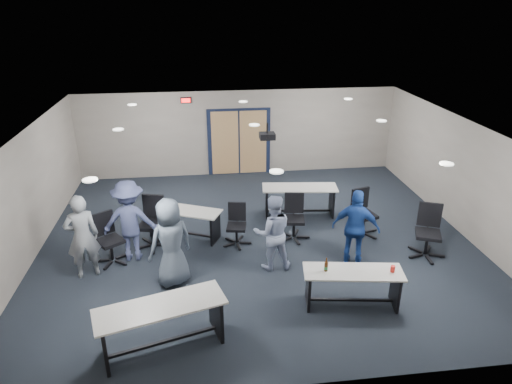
{
  "coord_description": "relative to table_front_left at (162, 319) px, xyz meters",
  "views": [
    {
      "loc": [
        -1.23,
        -9.49,
        5.34
      ],
      "look_at": [
        -0.06,
        -0.3,
        1.36
      ],
      "focal_mm": 32.0,
      "sensor_mm": 36.0,
      "label": 1
    }
  ],
  "objects": [
    {
      "name": "floor",
      "position": [
        1.99,
        3.43,
        -0.57
      ],
      "size": [
        10.0,
        10.0,
        0.0
      ],
      "primitive_type": "plane",
      "color": "black",
      "rests_on": "ground"
    },
    {
      "name": "back_wall",
      "position": [
        1.99,
        7.93,
        0.78
      ],
      "size": [
        10.0,
        0.04,
        2.7
      ],
      "primitive_type": "cube",
      "color": "gray",
      "rests_on": "floor"
    },
    {
      "name": "front_wall",
      "position": [
        1.99,
        -1.07,
        0.78
      ],
      "size": [
        10.0,
        0.04,
        2.7
      ],
      "primitive_type": "cube",
      "color": "gray",
      "rests_on": "floor"
    },
    {
      "name": "left_wall",
      "position": [
        -3.01,
        3.43,
        0.78
      ],
      "size": [
        0.04,
        9.0,
        2.7
      ],
      "primitive_type": "cube",
      "color": "gray",
      "rests_on": "floor"
    },
    {
      "name": "right_wall",
      "position": [
        6.99,
        3.43,
        0.78
      ],
      "size": [
        0.04,
        9.0,
        2.7
      ],
      "primitive_type": "cube",
      "color": "gray",
      "rests_on": "floor"
    },
    {
      "name": "ceiling",
      "position": [
        1.99,
        3.43,
        2.13
      ],
      "size": [
        10.0,
        9.0,
        0.04
      ],
      "primitive_type": "cube",
      "color": "silver",
      "rests_on": "back_wall"
    },
    {
      "name": "double_door",
      "position": [
        1.99,
        7.89,
        0.48
      ],
      "size": [
        2.0,
        0.07,
        2.2
      ],
      "color": "black",
      "rests_on": "back_wall"
    },
    {
      "name": "exit_sign",
      "position": [
        0.39,
        7.87,
        1.88
      ],
      "size": [
        0.32,
        0.07,
        0.18
      ],
      "color": "black",
      "rests_on": "back_wall"
    },
    {
      "name": "ceiling_projector",
      "position": [
        2.29,
        3.92,
        1.83
      ],
      "size": [
        0.35,
        0.32,
        0.37
      ],
      "color": "black",
      "rests_on": "ceiling"
    },
    {
      "name": "ceiling_can_lights",
      "position": [
        1.99,
        3.68,
        2.1
      ],
      "size": [
        6.24,
        5.74,
        0.02
      ],
      "primitive_type": null,
      "color": "white",
      "rests_on": "ceiling"
    },
    {
      "name": "table_front_left",
      "position": [
        0.0,
        0.0,
        0.0
      ],
      "size": [
        2.17,
        1.24,
        0.84
      ],
      "rotation": [
        0.0,
        0.0,
        0.28
      ],
      "color": "#B0ADA6",
      "rests_on": "floor"
    },
    {
      "name": "table_front_right",
      "position": [
        3.42,
        0.72,
        -0.06
      ],
      "size": [
        1.88,
        0.87,
        1.01
      ],
      "rotation": [
        0.0,
        0.0,
        -0.15
      ],
      "color": "#B0ADA6",
      "rests_on": "floor"
    },
    {
      "name": "table_back_left",
      "position": [
        0.3,
        3.79,
        -0.08
      ],
      "size": [
        1.85,
        1.27,
        0.72
      ],
      "rotation": [
        0.0,
        0.0,
        -0.43
      ],
      "color": "#B0ADA6",
      "rests_on": "floor"
    },
    {
      "name": "table_back_right",
      "position": [
        3.27,
        4.64,
        -0.04
      ],
      "size": [
        2.0,
        0.86,
        0.79
      ],
      "rotation": [
        0.0,
        0.0,
        -0.11
      ],
      "color": "#B0ADA6",
      "rests_on": "floor"
    },
    {
      "name": "chair_back_a",
      "position": [
        -0.44,
        3.41,
        0.03
      ],
      "size": [
        0.92,
        0.92,
        1.2
      ],
      "primitive_type": null,
      "rotation": [
        0.0,
        0.0,
        -0.25
      ],
      "color": "black",
      "rests_on": "floor"
    },
    {
      "name": "chair_back_b",
      "position": [
        1.49,
        3.26,
        -0.08
      ],
      "size": [
        0.72,
        0.72,
        0.98
      ],
      "primitive_type": null,
      "rotation": [
        0.0,
        0.0,
        -0.18
      ],
      "color": "black",
      "rests_on": "floor"
    },
    {
      "name": "chair_back_c",
      "position": [
        2.87,
        3.36,
        -0.03
      ],
      "size": [
        0.79,
        0.79,
        1.09
      ],
      "primitive_type": null,
      "rotation": [
        0.0,
        0.0,
        -0.16
      ],
      "color": "black",
      "rests_on": "floor"
    },
    {
      "name": "chair_back_d",
      "position": [
        4.58,
        3.35,
        -0.01
      ],
      "size": [
        0.88,
        0.88,
        1.13
      ],
      "primitive_type": null,
      "rotation": [
        0.0,
        0.0,
        0.27
      ],
      "color": "black",
      "rests_on": "floor"
    },
    {
      "name": "chair_loose_left",
      "position": [
        -1.26,
        2.84,
        -0.02
      ],
      "size": [
        0.98,
        0.98,
        1.11
      ],
      "primitive_type": null,
      "rotation": [
        0.0,
        0.0,
        0.62
      ],
      "color": "black",
      "rests_on": "floor"
    },
    {
      "name": "chair_loose_right",
      "position": [
        5.62,
        2.2,
        0.02
      ],
      "size": [
        0.98,
        0.98,
        1.19
      ],
      "primitive_type": null,
      "rotation": [
        0.0,
        0.0,
        -0.39
      ],
      "color": "black",
      "rests_on": "floor"
    },
    {
      "name": "person_gray",
      "position": [
        -1.69,
        2.37,
        0.33
      ],
      "size": [
        0.76,
        0.62,
        1.81
      ],
      "primitive_type": "imported",
      "rotation": [
        0.0,
        0.0,
        3.46
      ],
      "color": "gray",
      "rests_on": "floor"
    },
    {
      "name": "person_plaid",
      "position": [
        0.09,
        1.89,
        0.34
      ],
      "size": [
        1.06,
        0.94,
        1.83
      ],
      "primitive_type": "imported",
      "rotation": [
        0.0,
        0.0,
        3.64
      ],
      "color": "#4E5B6B",
      "rests_on": "floor"
    },
    {
      "name": "person_lightblue",
      "position": [
        2.16,
        2.19,
        0.26
      ],
      "size": [
        0.81,
        0.64,
        1.66
      ],
      "primitive_type": "imported",
      "rotation": [
        0.0,
        0.0,
        3.15
      ],
      "color": "#96A4C6",
      "rests_on": "floor"
    },
    {
      "name": "person_navy",
      "position": [
        3.93,
        2.13,
        0.28
      ],
      "size": [
        1.08,
        0.8,
        1.7
      ],
      "primitive_type": "imported",
      "rotation": [
        0.0,
        0.0,
        2.71
      ],
      "color": "navy",
      "rests_on": "floor"
    },
    {
      "name": "person_back",
      "position": [
        -0.82,
        2.95,
        0.34
      ],
      "size": [
        1.21,
        0.73,
        1.83
      ],
      "primitive_type": "imported",
      "rotation": [
        0.0,
        0.0,
        3.1
      ],
      "color": "#424B78",
      "rests_on": "floor"
    }
  ]
}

